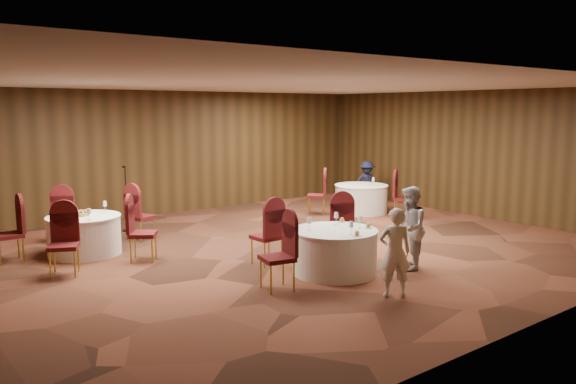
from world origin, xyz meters
TOP-DOWN VIEW (x-y plane):
  - ground at (0.00, 0.00)m, footprint 12.00×12.00m
  - room_shell at (0.00, 0.00)m, footprint 12.00×12.00m
  - table_main at (-0.31, -1.75)m, footprint 1.44×1.44m
  - table_left at (-3.24, 2.03)m, footprint 1.36×1.36m
  - table_right at (4.00, 1.97)m, footprint 1.41×1.41m
  - chairs_main at (-0.61, -1.09)m, footprint 2.91×1.84m
  - chairs_left at (-3.23, 1.99)m, footprint 3.17×3.09m
  - chairs_right at (3.60, 1.64)m, footprint 2.15×2.45m
  - tabletop_main at (-0.10, -1.82)m, footprint 1.03×1.10m
  - tabletop_left at (-3.24, 2.03)m, footprint 0.93×0.86m
  - tabletop_right at (4.17, 1.71)m, footprint 0.08×0.08m
  - mic_stand at (-1.81, 3.56)m, footprint 0.24×0.24m
  - woman_a at (-0.40, -3.16)m, footprint 0.58×0.52m
  - woman_b at (0.86, -2.35)m, footprint 0.88×0.87m
  - man_c at (5.09, 2.83)m, footprint 0.93×0.81m

SIDE VIEW (x-z plane):
  - ground at x=0.00m, z-range 0.00..0.00m
  - table_right at x=4.00m, z-range 0.01..0.75m
  - table_left at x=-3.24m, z-range 0.01..0.75m
  - table_main at x=-0.31m, z-range 0.01..0.75m
  - mic_stand at x=-1.81m, z-range -0.32..1.16m
  - chairs_main at x=-0.61m, z-range 0.00..1.00m
  - chairs_left at x=-3.23m, z-range 0.00..1.00m
  - chairs_right at x=3.60m, z-range 0.00..1.00m
  - man_c at x=5.09m, z-range 0.00..1.25m
  - woman_a at x=-0.40m, z-range 0.00..1.32m
  - woman_b at x=0.86m, z-range 0.00..1.43m
  - tabletop_left at x=-3.24m, z-range 0.71..0.93m
  - tabletop_main at x=-0.10m, z-range 0.73..0.94m
  - tabletop_right at x=4.17m, z-range 0.79..1.01m
  - room_shell at x=0.00m, z-range -4.04..7.96m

